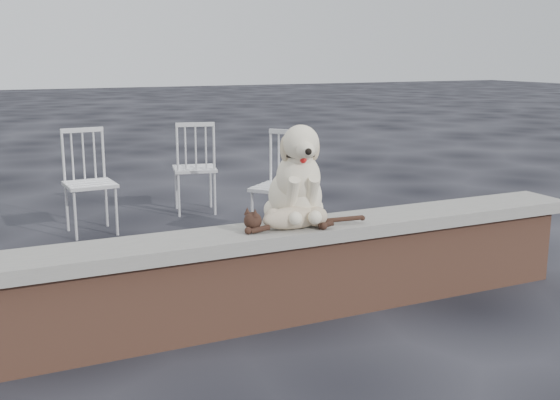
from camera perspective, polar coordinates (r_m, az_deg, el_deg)
name	(u,v)px	position (r m, az deg, el deg)	size (l,w,h in m)	color
ground	(126,347)	(3.89, -13.00, -12.12)	(60.00, 60.00, 0.00)	black
brick_wall	(124,304)	(3.79, -13.18, -8.68)	(6.00, 0.30, 0.50)	brown
capstone	(121,254)	(3.70, -13.40, -4.48)	(6.20, 0.40, 0.08)	slate
dog	(295,172)	(4.05, 1.30, 2.40)	(0.41, 0.54, 0.62)	beige
cat	(294,216)	(3.93, 1.22, -1.39)	(0.90, 0.22, 0.15)	tan
chair_b	(90,182)	(6.21, -15.94, 1.47)	(0.56, 0.56, 0.94)	silver
chair_d	(280,186)	(5.81, -0.02, 1.23)	(0.56, 0.56, 0.94)	silver
chair_c	(194,167)	(6.85, -7.32, 2.83)	(0.56, 0.56, 0.94)	silver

